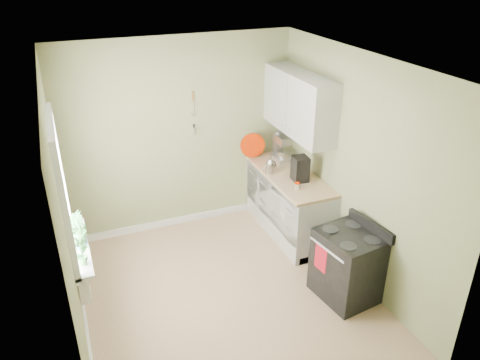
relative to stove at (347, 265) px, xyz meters
name	(u,v)px	position (x,y,z in m)	size (l,w,h in m)	color
floor	(228,296)	(-1.28, 0.49, -0.43)	(3.20, 3.60, 0.02)	#A17B59
ceiling	(224,63)	(-1.28, 0.49, 2.29)	(3.20, 3.60, 0.02)	white
wall_back	(180,136)	(-1.28, 2.30, 0.93)	(3.20, 0.02, 2.70)	#8F9465
wall_left	(64,224)	(-2.89, 0.49, 0.93)	(0.02, 3.60, 2.70)	#8F9465
wall_right	(356,170)	(0.33, 0.49, 0.93)	(0.02, 3.60, 2.70)	#8F9465
base_cabinets	(289,204)	(0.02, 1.49, 0.01)	(0.60, 1.60, 0.87)	silver
countertop	(290,175)	(0.01, 1.49, 0.47)	(0.64, 1.60, 0.04)	tan
upper_cabinets	(299,104)	(0.15, 1.59, 1.43)	(0.35, 1.40, 0.80)	silver
window	(61,191)	(-2.86, 0.79, 1.13)	(0.06, 1.14, 1.44)	white
window_sill	(80,247)	(-2.79, 0.79, 0.46)	(0.18, 1.14, 0.04)	white
radiator	(82,276)	(-2.82, 0.74, 0.13)	(0.12, 0.50, 0.35)	white
wall_utensils	(194,120)	(-1.08, 2.27, 1.14)	(0.02, 0.14, 0.58)	tan
stove	(347,265)	(0.00, 0.00, 0.00)	(0.68, 0.75, 0.95)	black
stand_mixer	(282,149)	(0.10, 1.94, 0.67)	(0.23, 0.37, 0.43)	#B2B2B7
kettle	(270,166)	(-0.23, 1.62, 0.59)	(0.20, 0.11, 0.20)	silver
coffee_maker	(300,169)	(0.04, 1.27, 0.65)	(0.21, 0.23, 0.33)	black
red_tray	(253,145)	(-0.23, 2.21, 0.67)	(0.36, 0.36, 0.02)	#AC2100
jar	(297,185)	(-0.10, 1.07, 0.53)	(0.07, 0.07, 0.08)	#B9A892
plant_a	(81,252)	(-2.78, 0.43, 0.63)	(0.16, 0.11, 0.31)	#2B622E
plant_b	(78,230)	(-2.78, 0.84, 0.64)	(0.18, 0.14, 0.32)	#2B622E
plant_c	(77,225)	(-2.78, 0.95, 0.64)	(0.18, 0.18, 0.31)	#2B622E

